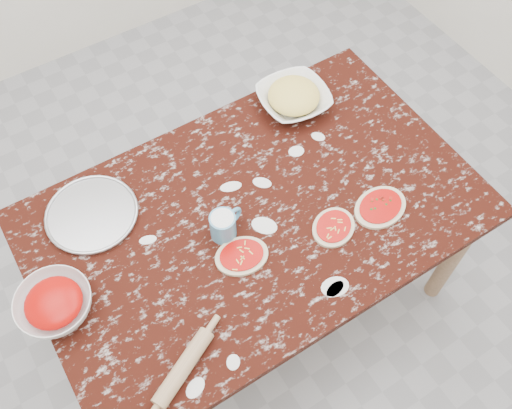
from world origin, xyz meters
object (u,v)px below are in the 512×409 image
Objects in this scene: sauce_bowl at (55,305)px; flour_mug at (224,225)px; pizza_tray at (92,215)px; cheese_bowl at (294,99)px; rolling_pin at (183,367)px; worktable at (256,224)px.

sauce_bowl is 1.83× the size of flour_mug.
pizza_tray is 2.40× the size of flour_mug.
sauce_bowl is 0.88× the size of cheese_bowl.
sauce_bowl is at bearing 122.83° from rolling_pin.
rolling_pin is (-0.89, -0.72, -0.01)m from cheese_bowl.
worktable is at bearing -30.68° from pizza_tray.
sauce_bowl is at bearing -163.99° from cheese_bowl.
sauce_bowl is (-0.74, 0.03, 0.12)m from worktable.
worktable is 4.94× the size of pizza_tray.
worktable is 5.73× the size of cheese_bowl.
cheese_bowl is at bearing 34.25° from flour_mug.
cheese_bowl reaches higher than worktable.
rolling_pin is at bearing -143.28° from worktable.
worktable is 6.16× the size of rolling_pin.
flour_mug reaches higher than rolling_pin.
flour_mug reaches higher than cheese_bowl.
flour_mug reaches higher than worktable.
pizza_tray is 0.48m from flour_mug.
flour_mug is at bearing -145.75° from cheese_bowl.
rolling_pin is at bearing -134.88° from flour_mug.
flour_mug is (-0.14, -0.01, 0.14)m from worktable.
cheese_bowl is 0.66m from flour_mug.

